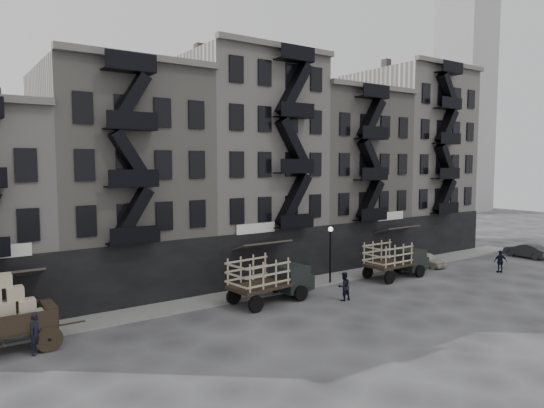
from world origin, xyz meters
TOP-DOWN VIEW (x-y plane):
  - ground at (0.00, 0.00)m, footprint 140.00×140.00m
  - sidewalk at (0.00, 3.75)m, footprint 55.00×2.50m
  - building_midwest at (-10.00, 9.83)m, footprint 10.00×11.35m
  - building_center at (-0.00, 9.82)m, footprint 10.00×11.35m
  - building_mideast at (10.00, 9.83)m, footprint 10.00×11.35m
  - building_east at (20.00, 9.82)m, footprint 10.00×11.35m
  - lamp_post at (3.00, 2.60)m, footprint 0.36×0.36m
  - distant_tower at (60.00, 30.00)m, footprint 8.00×8.00m
  - wagon at (-18.12, 1.72)m, footprint 4.38×2.37m
  - stake_truck_west at (-3.17, 1.41)m, footprint 6.14×2.96m
  - stake_truck_east at (8.64, 1.28)m, footprint 5.73×2.46m
  - car_east at (14.05, 2.60)m, footprint 1.57×3.62m
  - car_far at (25.00, -0.36)m, footprint 1.51×4.01m
  - pedestrian_west at (-16.98, 0.64)m, footprint 0.86×0.81m
  - pedestrian_mid at (0.94, -1.04)m, footprint 0.94×0.75m
  - policeman at (16.94, -2.44)m, footprint 1.14×0.95m

SIDE VIEW (x-z plane):
  - ground at x=0.00m, z-range 0.00..0.00m
  - sidewalk at x=0.00m, z-range 0.00..0.15m
  - car_east at x=14.05m, z-range 0.00..1.22m
  - car_far at x=25.00m, z-range 0.00..1.31m
  - policeman at x=16.94m, z-range 0.00..1.83m
  - pedestrian_mid at x=0.94m, z-range 0.00..1.86m
  - pedestrian_west at x=-16.98m, z-range 0.00..1.99m
  - stake_truck_east at x=8.64m, z-range 0.20..3.05m
  - stake_truck_west at x=-3.17m, z-range 0.21..3.20m
  - wagon at x=-18.12m, z-range 0.26..3.96m
  - lamp_post at x=3.00m, z-range 0.64..4.92m
  - building_midwest at x=-10.00m, z-range -0.60..15.60m
  - building_mideast at x=10.00m, z-range -0.60..15.60m
  - building_center at x=0.00m, z-range -0.60..17.60m
  - building_east at x=20.00m, z-range -0.60..18.60m
  - distant_tower at x=60.00m, z-range 0.76..66.76m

